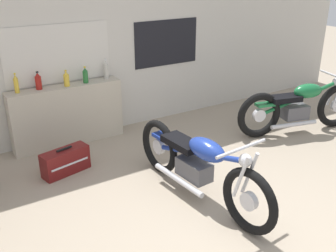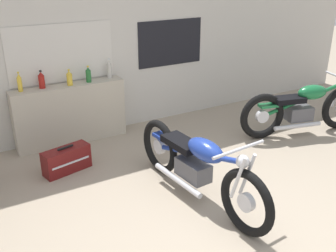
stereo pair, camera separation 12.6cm
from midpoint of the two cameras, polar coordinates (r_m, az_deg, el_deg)
The scene contains 11 objects.
ground_plane at distance 3.99m, azimuth 10.40°, elevation -15.74°, with size 24.00×24.00×0.00m, color gray.
wall_back at distance 5.90m, azimuth -8.69°, elevation 12.24°, with size 10.00×0.07×2.80m.
sill_counter at distance 5.80m, azimuth -13.36°, elevation 1.73°, with size 1.58×0.28×0.86m.
bottle_leftmost at distance 5.52m, azimuth -20.13°, elevation 5.90°, with size 0.06×0.06×0.26m.
bottle_left_center at distance 5.58m, azimuth -17.27°, elevation 6.35°, with size 0.08×0.08×0.25m.
bottle_center at distance 5.62m, azimuth -13.48°, elevation 6.76°, with size 0.08×0.08×0.23m.
bottle_right_center at distance 5.71m, azimuth -10.85°, elevation 7.30°, with size 0.07×0.07×0.24m.
bottle_rightmost at distance 5.86m, azimuth -7.91°, elevation 8.13°, with size 0.07×0.07×0.29m.
motorcycle_blue at distance 4.30m, azimuth 5.09°, elevation -5.59°, with size 0.64×2.17×0.86m.
motorcycle_green at distance 6.29m, azimuth 19.65°, elevation 2.49°, with size 2.04×0.76×0.87m.
hard_case_darkred at distance 5.08m, azimuth -13.81°, elevation -4.79°, with size 0.63×0.34×0.34m.
Camera 2 is at (-2.07, -2.33, 2.47)m, focal length 42.00 mm.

